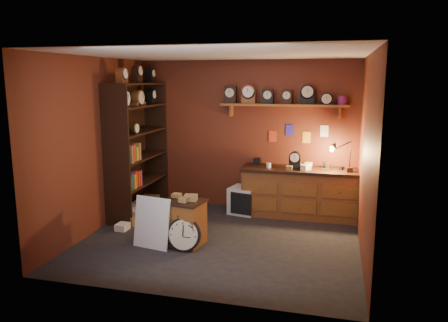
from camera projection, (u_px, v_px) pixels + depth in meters
floor at (220, 240)px, 6.51m from camera, size 4.00×4.00×0.00m
room_shell at (225, 124)px, 6.28m from camera, size 4.02×3.62×2.71m
shelving_unit at (136, 143)px, 7.65m from camera, size 0.47×1.60×2.58m
workbench at (301, 190)px, 7.56m from camera, size 2.04×0.66×1.36m
low_cabinet at (184, 220)px, 6.30m from camera, size 0.64×0.57×0.74m
big_round_clock at (184, 235)px, 6.06m from camera, size 0.48×0.16×0.48m
white_panel at (152, 247)px, 6.24m from camera, size 0.58×0.25×0.74m
mini_fridge at (244, 200)px, 7.77m from camera, size 0.54×0.56×0.48m
floor_box_a at (130, 220)px, 7.19m from camera, size 0.31×0.28×0.16m
floor_box_b at (122, 227)px, 6.93m from camera, size 0.18×0.22×0.11m
floor_box_c at (171, 217)px, 7.28m from camera, size 0.35×0.35×0.20m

